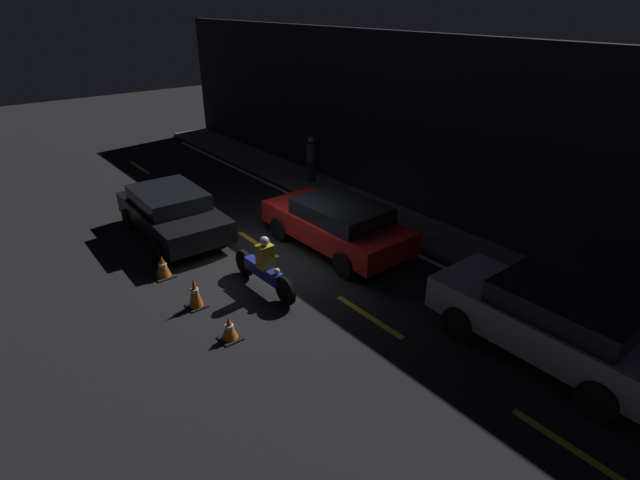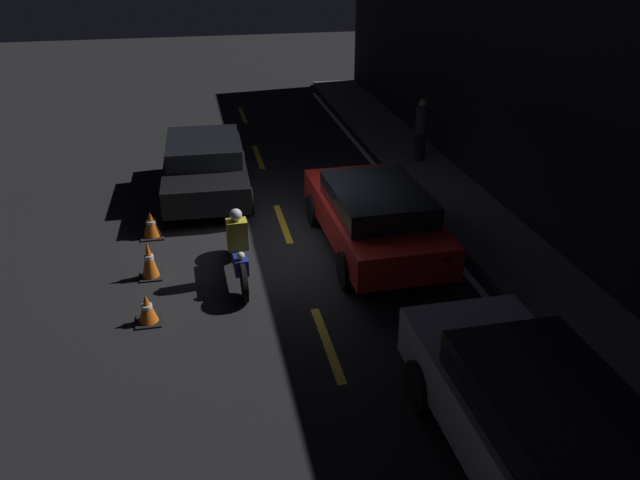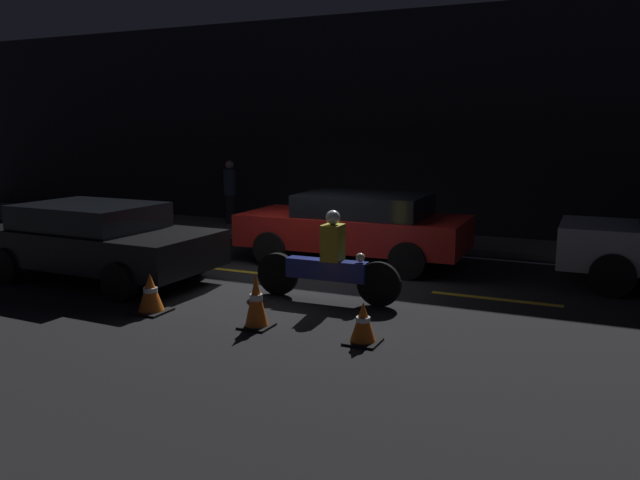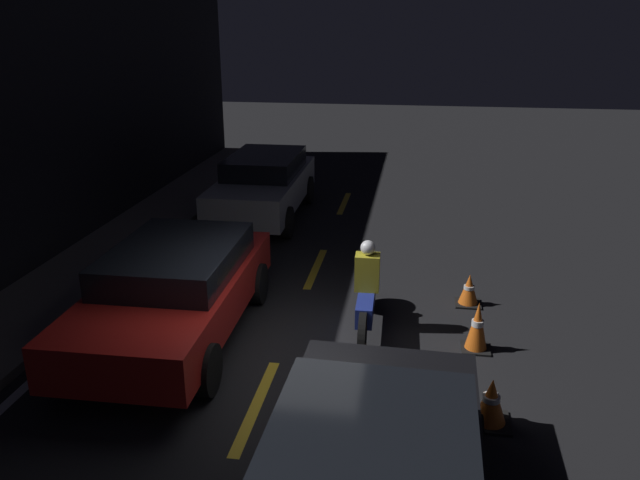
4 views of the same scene
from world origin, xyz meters
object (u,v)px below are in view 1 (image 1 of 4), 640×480
object	(u,v)px
traffic_cone_near	(163,266)
taxi_red	(337,223)
motorcycle	(263,268)
traffic_cone_mid	(195,293)
pedestrian	(311,159)
traffic_cone_far	(229,328)
van_black	(172,212)
hatchback_silver	(552,321)

from	to	relation	value
traffic_cone_near	taxi_red	bearing A→B (deg)	71.29
motorcycle	traffic_cone_near	size ratio (longest dim) A/B	4.06
traffic_cone_mid	pedestrian	size ratio (longest dim) A/B	0.44
traffic_cone_near	traffic_cone_far	bearing A→B (deg)	0.56
traffic_cone_far	pedestrian	size ratio (longest dim) A/B	0.32
motorcycle	pedestrian	distance (m)	7.44
traffic_cone_near	motorcycle	bearing A→B (deg)	38.22
van_black	traffic_cone_far	xyz separation A→B (m)	(5.38, -1.20, -0.46)
hatchback_silver	traffic_cone_mid	size ratio (longest dim) A/B	6.09
traffic_cone_mid	hatchback_silver	bearing A→B (deg)	37.97
taxi_red	hatchback_silver	world-z (taller)	hatchback_silver
van_black	hatchback_silver	bearing A→B (deg)	20.44
van_black	taxi_red	distance (m)	4.77
taxi_red	hatchback_silver	xyz separation A→B (m)	(6.00, 0.15, 0.05)
van_black	traffic_cone_near	xyz separation A→B (m)	(2.13, -1.23, -0.44)
hatchback_silver	traffic_cone_near	world-z (taller)	hatchback_silver
van_black	traffic_cone_near	world-z (taller)	van_black
taxi_red	traffic_cone_near	xyz separation A→B (m)	(-1.47, -4.35, -0.47)
van_black	hatchback_silver	distance (m)	10.14
traffic_cone_far	taxi_red	bearing A→B (deg)	112.30
taxi_red	traffic_cone_mid	world-z (taller)	taxi_red
van_black	motorcycle	world-z (taller)	motorcycle
traffic_cone_mid	traffic_cone_far	distance (m)	1.51
traffic_cone_near	traffic_cone_mid	bearing A→B (deg)	0.79
traffic_cone_near	traffic_cone_far	size ratio (longest dim) A/B	1.10
motorcycle	traffic_cone_mid	world-z (taller)	motorcycle
taxi_red	motorcycle	world-z (taller)	motorcycle
taxi_red	traffic_cone_mid	xyz separation A→B (m)	(0.26, -4.33, -0.40)
taxi_red	traffic_cone_far	bearing A→B (deg)	111.37
taxi_red	pedestrian	world-z (taller)	pedestrian
traffic_cone_far	traffic_cone_near	bearing A→B (deg)	-179.44
traffic_cone_near	pedestrian	bearing A→B (deg)	113.76
traffic_cone_far	pedestrian	bearing A→B (deg)	132.28
hatchback_silver	taxi_red	bearing A→B (deg)	0.93
taxi_red	traffic_cone_near	size ratio (longest dim) A/B	7.58
motorcycle	traffic_cone_mid	distance (m)	1.64
taxi_red	motorcycle	xyz separation A→B (m)	(0.58, -2.73, -0.18)
van_black	traffic_cone_far	bearing A→B (deg)	-10.91
hatchback_silver	traffic_cone_far	bearing A→B (deg)	46.14
traffic_cone_far	traffic_cone_mid	bearing A→B (deg)	-179.71
hatchback_silver	van_black	bearing A→B (deg)	18.34
van_black	pedestrian	size ratio (longest dim) A/B	2.53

